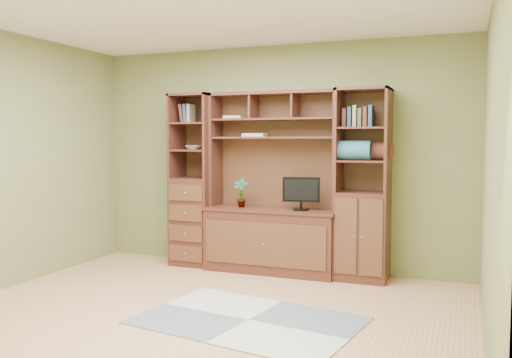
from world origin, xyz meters
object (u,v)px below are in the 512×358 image
at_px(left_tower, 195,180).
at_px(center_hutch, 271,182).
at_px(monitor, 301,187).
at_px(right_tower, 363,185).

bearing_deg(left_tower, center_hutch, -2.29).
distance_m(left_tower, monitor, 1.36).
relative_size(left_tower, monitor, 4.07).
xyz_separation_m(center_hutch, right_tower, (1.02, 0.04, 0.00)).
relative_size(center_hutch, right_tower, 1.00).
distance_m(center_hutch, monitor, 0.36).
relative_size(center_hutch, monitor, 4.07).
bearing_deg(monitor, right_tower, -3.17).
height_order(left_tower, monitor, left_tower).
bearing_deg(center_hutch, monitor, -5.55).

